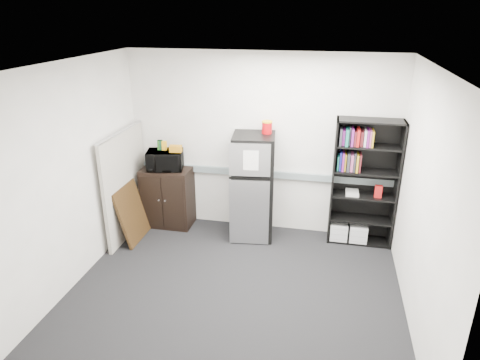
{
  "coord_description": "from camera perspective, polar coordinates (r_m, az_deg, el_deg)",
  "views": [
    {
      "loc": [
        0.97,
        -4.28,
        3.22
      ],
      "look_at": [
        -0.13,
        0.9,
        1.1
      ],
      "focal_mm": 32.0,
      "sensor_mm": 36.0,
      "label": 1
    }
  ],
  "objects": [
    {
      "name": "snack_bag",
      "position": [
        6.46,
        -8.57,
        4.15
      ],
      "size": [
        0.19,
        0.12,
        0.1
      ],
      "primitive_type": "cube",
      "rotation": [
        0.0,
        0.0,
        0.12
      ],
      "color": "#BA7612",
      "rests_on": "microwave"
    },
    {
      "name": "wall_back",
      "position": [
        6.39,
        2.72,
        4.76
      ],
      "size": [
        4.0,
        0.02,
        2.7
      ],
      "primitive_type": "cube",
      "color": "silver",
      "rests_on": "floor"
    },
    {
      "name": "microwave",
      "position": [
        6.6,
        -9.97,
        2.64
      ],
      "size": [
        0.6,
        0.47,
        0.29
      ],
      "primitive_type": "imported",
      "rotation": [
        0.0,
        0.0,
        0.23
      ],
      "color": "black",
      "rests_on": "cabinet"
    },
    {
      "name": "coffee_can",
      "position": [
        6.09,
        3.63,
        7.14
      ],
      "size": [
        0.15,
        0.15,
        0.2
      ],
      "color": "#AE080C",
      "rests_on": "refrigerator"
    },
    {
      "name": "ceiling",
      "position": [
        4.42,
        -0.82,
        15.03
      ],
      "size": [
        4.0,
        3.5,
        0.02
      ],
      "primitive_type": "cube",
      "color": "white",
      "rests_on": "wall_back"
    },
    {
      "name": "wall_note",
      "position": [
        6.4,
        -0.37,
        6.66
      ],
      "size": [
        0.14,
        0.0,
        0.1
      ],
      "primitive_type": "cube",
      "color": "white",
      "rests_on": "wall_back"
    },
    {
      "name": "cubicle_partition",
      "position": [
        6.55,
        -15.01,
        -0.57
      ],
      "size": [
        0.06,
        1.3,
        1.62
      ],
      "color": "#A09A8E",
      "rests_on": "floor"
    },
    {
      "name": "snack_box_b",
      "position": [
        6.59,
        -10.61,
        4.6
      ],
      "size": [
        0.07,
        0.05,
        0.15
      ],
      "primitive_type": "cube",
      "rotation": [
        0.0,
        0.0,
        -0.02
      ],
      "color": "#0C3723",
      "rests_on": "microwave"
    },
    {
      "name": "refrigerator",
      "position": [
        6.29,
        1.76,
        -0.95
      ],
      "size": [
        0.66,
        0.69,
        1.58
      ],
      "rotation": [
        0.0,
        0.0,
        0.12
      ],
      "color": "black",
      "rests_on": "floor"
    },
    {
      "name": "electrical_raceway",
      "position": [
        6.51,
        2.61,
        0.9
      ],
      "size": [
        3.92,
        0.05,
        0.1
      ],
      "primitive_type": "cube",
      "color": "gray",
      "rests_on": "wall_back"
    },
    {
      "name": "wall_left",
      "position": [
        5.54,
        -21.35,
        0.5
      ],
      "size": [
        0.02,
        3.5,
        2.7
      ],
      "primitive_type": "cube",
      "color": "silver",
      "rests_on": "floor"
    },
    {
      "name": "snack_box_a",
      "position": [
        6.59,
        -10.63,
        4.6
      ],
      "size": [
        0.08,
        0.07,
        0.15
      ],
      "primitive_type": "cube",
      "rotation": [
        0.0,
        0.0,
        0.29
      ],
      "color": "#1E5117",
      "rests_on": "microwave"
    },
    {
      "name": "floor",
      "position": [
        5.45,
        -0.66,
        -14.44
      ],
      "size": [
        4.0,
        4.0,
        0.0
      ],
      "primitive_type": "plane",
      "color": "black",
      "rests_on": "ground"
    },
    {
      "name": "framed_poster",
      "position": [
        6.52,
        -14.21,
        -4.25
      ],
      "size": [
        0.25,
        0.67,
        0.84
      ],
      "rotation": [
        0.0,
        -0.25,
        0.0
      ],
      "color": "#301E0D",
      "rests_on": "floor"
    },
    {
      "name": "snack_box_c",
      "position": [
        6.57,
        -10.06,
        4.53
      ],
      "size": [
        0.08,
        0.06,
        0.14
      ],
      "primitive_type": "cube",
      "rotation": [
        0.0,
        0.0,
        0.12
      ],
      "color": "gold",
      "rests_on": "microwave"
    },
    {
      "name": "cabinet",
      "position": [
        6.84,
        -9.59,
        -2.22
      ],
      "size": [
        0.75,
        0.5,
        0.94
      ],
      "color": "black",
      "rests_on": "floor"
    },
    {
      "name": "bookshelf",
      "position": [
        6.29,
        16.04,
        -0.03
      ],
      "size": [
        0.9,
        0.34,
        1.85
      ],
      "color": "black",
      "rests_on": "floor"
    },
    {
      "name": "wall_right",
      "position": [
        4.79,
        23.35,
        -3.12
      ],
      "size": [
        0.02,
        3.5,
        2.7
      ],
      "primitive_type": "cube",
      "color": "silver",
      "rests_on": "floor"
    }
  ]
}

